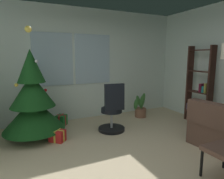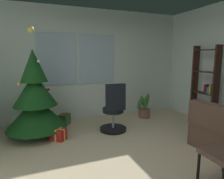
{
  "view_description": "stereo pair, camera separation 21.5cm",
  "coord_description": "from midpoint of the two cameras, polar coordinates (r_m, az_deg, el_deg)",
  "views": [
    {
      "loc": [
        -1.6,
        -2.22,
        1.56
      ],
      "look_at": [
        -0.1,
        0.94,
        0.97
      ],
      "focal_mm": 31.93,
      "sensor_mm": 36.0,
      "label": 1
    },
    {
      "loc": [
        -1.4,
        -2.31,
        1.56
      ],
      "look_at": [
        -0.1,
        0.94,
        0.97
      ],
      "focal_mm": 31.93,
      "sensor_mm": 36.0,
      "label": 2
    }
  ],
  "objects": [
    {
      "name": "gift_box_red",
      "position": [
        3.94,
        -13.57,
        -12.39
      ],
      "size": [
        0.33,
        0.32,
        0.22
      ],
      "color": "red",
      "rests_on": "ground_plane"
    },
    {
      "name": "office_chair",
      "position": [
        4.15,
        2.03,
        -6.78
      ],
      "size": [
        0.56,
        0.56,
        1.03
      ],
      "color": "black",
      "rests_on": "ground_plane"
    },
    {
      "name": "holiday_tree",
      "position": [
        4.1,
        -19.65,
        -2.97
      ],
      "size": [
        1.15,
        1.15,
        2.1
      ],
      "color": "#4C331E",
      "rests_on": "ground_plane"
    },
    {
      "name": "bookshelf",
      "position": [
        5.01,
        26.06,
        -0.4
      ],
      "size": [
        0.18,
        0.64,
        1.8
      ],
      "color": "#392019",
      "rests_on": "ground_plane"
    },
    {
      "name": "gift_box_green",
      "position": [
        4.75,
        -12.18,
        -8.33
      ],
      "size": [
        0.3,
        0.3,
        0.25
      ],
      "color": "#1E722D",
      "rests_on": "ground_plane"
    },
    {
      "name": "ground_plane",
      "position": [
        3.16,
        10.68,
        -21.31
      ],
      "size": [
        4.82,
        5.03,
        0.1
      ],
      "primitive_type": "cube",
      "color": "beige"
    },
    {
      "name": "potted_plant",
      "position": [
        5.21,
        10.36,
        -5.41
      ],
      "size": [
        0.45,
        0.44,
        0.63
      ],
      "color": "#8A5A45",
      "rests_on": "ground_plane"
    },
    {
      "name": "wall_back_with_windows",
      "position": [
        5.06,
        -4.87,
        7.19
      ],
      "size": [
        4.82,
        0.12,
        2.7
      ],
      "color": "silver",
      "rests_on": "ground_plane"
    }
  ]
}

